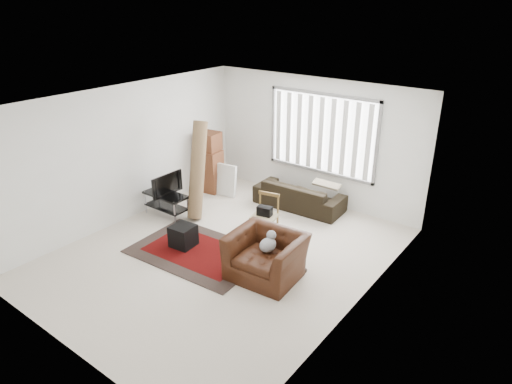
# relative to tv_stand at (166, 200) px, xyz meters

# --- Properties ---
(room) EXTENTS (6.00, 6.02, 2.71)m
(room) POSITION_rel_tv_stand_xyz_m (1.98, 0.05, 1.41)
(room) COLOR beige
(room) RESTS_ON ground
(persian_rug) EXTENTS (2.39, 1.67, 0.02)m
(persian_rug) POSITION_rel_tv_stand_xyz_m (1.55, -0.70, -0.34)
(persian_rug) COLOR black
(persian_rug) RESTS_ON ground
(tv_stand) EXTENTS (0.96, 0.43, 0.48)m
(tv_stand) POSITION_rel_tv_stand_xyz_m (0.00, 0.00, 0.00)
(tv_stand) COLOR black
(tv_stand) RESTS_ON ground
(tv) EXTENTS (0.10, 0.78, 0.45)m
(tv) POSITION_rel_tv_stand_xyz_m (-0.00, -0.00, 0.36)
(tv) COLOR black
(tv) RESTS_ON tv_stand
(subwoofer) EXTENTS (0.43, 0.43, 0.40)m
(subwoofer) POSITION_rel_tv_stand_xyz_m (1.20, -0.70, -0.13)
(subwoofer) COLOR black
(subwoofer) RESTS_ON persian_rug
(moving_boxes) EXTENTS (0.63, 0.59, 1.38)m
(moving_boxes) POSITION_rel_tv_stand_xyz_m (-0.20, 1.55, 0.29)
(moving_boxes) COLOR brown
(moving_boxes) RESTS_ON ground
(white_flatpack) EXTENTS (0.59, 0.25, 0.73)m
(white_flatpack) POSITION_rel_tv_stand_xyz_m (0.27, 1.53, 0.02)
(white_flatpack) COLOR silver
(white_flatpack) RESTS_ON ground
(rolled_rug) EXTENTS (0.64, 0.95, 1.95)m
(rolled_rug) POSITION_rel_tv_stand_xyz_m (0.48, 0.47, 0.63)
(rolled_rug) COLOR brown
(rolled_rug) RESTS_ON ground
(sofa) EXTENTS (1.96, 0.92, 0.74)m
(sofa) POSITION_rel_tv_stand_xyz_m (1.98, 1.99, 0.02)
(sofa) COLOR black
(sofa) RESTS_ON ground
(side_chair) EXTENTS (0.52, 0.52, 0.82)m
(side_chair) POSITION_rel_tv_stand_xyz_m (2.14, 0.53, 0.11)
(side_chair) COLOR #9B8C65
(side_chair) RESTS_ON ground
(armchair) EXTENTS (1.21, 1.08, 0.84)m
(armchair) POSITION_rel_tv_stand_xyz_m (2.95, -0.56, 0.08)
(armchair) COLOR #36180B
(armchair) RESTS_ON ground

